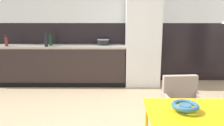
{
  "coord_description": "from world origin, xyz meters",
  "views": [
    {
      "loc": [
        -0.06,
        -2.77,
        1.62
      ],
      "look_at": [
        -0.1,
        0.6,
        0.9
      ],
      "focal_mm": 37.61,
      "sensor_mm": 36.0,
      "label": 1
    }
  ],
  "objects": [
    {
      "name": "bottle_vinegar_dark",
      "position": [
        -2.45,
        2.35,
        1.0
      ],
      "size": [
        0.07,
        0.07,
        0.25
      ],
      "color": "maroon",
      "rests_on": "kitchen_counter"
    },
    {
      "name": "bottle_spice_small",
      "position": [
        -1.5,
        2.47,
        1.02
      ],
      "size": [
        0.07,
        0.07,
        0.29
      ],
      "color": "#0F3319",
      "rests_on": "kitchen_counter"
    },
    {
      "name": "bottle_wine_green",
      "position": [
        -1.56,
        2.3,
        1.02
      ],
      "size": [
        0.08,
        0.08,
        0.32
      ],
      "color": "black",
      "rests_on": "kitchen_counter"
    },
    {
      "name": "kitchen_counter",
      "position": [
        -1.51,
        2.5,
        0.45
      ],
      "size": [
        3.38,
        0.63,
        0.9
      ],
      "color": "#2C2322",
      "rests_on": "ground"
    },
    {
      "name": "fruit_bowl",
      "position": [
        0.59,
        -0.72,
        0.77
      ],
      "size": [
        0.26,
        0.26,
        0.08
      ],
      "color": "#33607F",
      "rests_on": "dining_table"
    },
    {
      "name": "back_wall_splashback_dark",
      "position": [
        0.0,
        2.86,
        0.69
      ],
      "size": [
        6.67,
        0.12,
        1.39
      ],
      "primitive_type": "cube",
      "color": "black",
      "rests_on": "ground"
    },
    {
      "name": "cooking_pot",
      "position": [
        -0.32,
        2.61,
        0.96
      ],
      "size": [
        0.28,
        0.28,
        0.15
      ],
      "color": "black",
      "rests_on": "kitchen_counter"
    },
    {
      "name": "refrigerator_column",
      "position": [
        0.56,
        2.5,
        0.96
      ],
      "size": [
        0.76,
        0.6,
        1.93
      ],
      "primitive_type": "cube",
      "color": "silver",
      "rests_on": "ground"
    },
    {
      "name": "armchair_facing_counter",
      "position": [
        0.82,
        0.1,
        0.52
      ],
      "size": [
        0.52,
        0.51,
        0.81
      ],
      "rotation": [
        0.0,
        0.0,
        3.23
      ],
      "color": "gray",
      "rests_on": "ground"
    }
  ]
}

